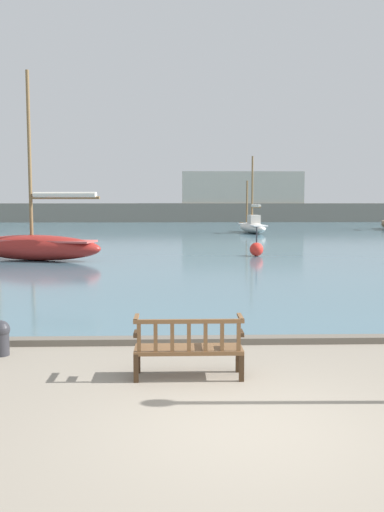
# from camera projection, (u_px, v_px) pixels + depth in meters

# --- Properties ---
(ground_plane) EXTENTS (160.00, 160.00, 0.00)m
(ground_plane) POSITION_uv_depth(u_px,v_px,m) (245.00, 427.00, 6.64)
(ground_plane) COLOR gray
(harbor_water) EXTENTS (100.00, 80.00, 0.08)m
(harbor_water) POSITION_uv_depth(u_px,v_px,m) (184.00, 229.00, 50.39)
(harbor_water) COLOR slate
(harbor_water) RESTS_ON ground
(quay_edge_kerb) EXTENTS (40.00, 0.30, 0.12)m
(quay_edge_kerb) POSITION_uv_depth(u_px,v_px,m) (219.00, 340.00, 10.46)
(quay_edge_kerb) COLOR #675F54
(quay_edge_kerb) RESTS_ON ground
(park_bench) EXTENTS (1.60, 0.52, 0.92)m
(park_bench) POSITION_uv_depth(u_px,v_px,m) (189.00, 347.00, 8.41)
(park_bench) COLOR #3D2A19
(park_bench) RESTS_ON ground
(sailboat_nearest_starboard) EXTENTS (2.14, 6.25, 5.78)m
(sailboat_nearest_starboard) POSITION_uv_depth(u_px,v_px,m) (252.00, 226.00, 43.27)
(sailboat_nearest_starboard) COLOR silver
(sailboat_nearest_starboard) RESTS_ON harbor_water
(sailboat_far_starboard) EXTENTS (6.73, 3.01, 7.80)m
(sailboat_far_starboard) POSITION_uv_depth(u_px,v_px,m) (35.00, 244.00, 23.88)
(sailboat_far_starboard) COLOR maroon
(sailboat_far_starboard) RESTS_ON harbor_water
(mooring_bollard) EXTENTS (0.31, 0.31, 0.60)m
(mooring_bollard) POSITION_uv_depth(u_px,v_px,m) (1.00, 336.00, 9.63)
(mooring_bollard) COLOR #2D2D33
(mooring_bollard) RESTS_ON ground
(channel_buoy) EXTENTS (0.61, 0.61, 1.31)m
(channel_buoy) POSITION_uv_depth(u_px,v_px,m) (256.00, 249.00, 25.63)
(channel_buoy) COLOR red
(channel_buoy) RESTS_ON harbor_water
(far_breakwater) EXTENTS (53.31, 2.40, 5.70)m
(far_breakwater) POSITION_uv_depth(u_px,v_px,m) (197.00, 206.00, 64.08)
(far_breakwater) COLOR slate
(far_breakwater) RESTS_ON ground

